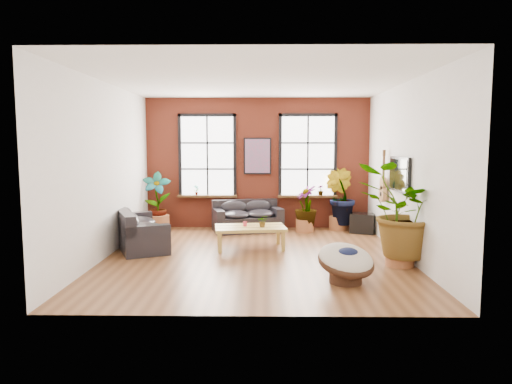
# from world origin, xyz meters

# --- Properties ---
(room) EXTENTS (6.04, 6.54, 3.54)m
(room) POSITION_xyz_m (0.00, 0.15, 1.75)
(room) COLOR brown
(room) RESTS_ON ground
(sofa_back) EXTENTS (1.92, 1.29, 0.81)m
(sofa_back) POSITION_xyz_m (-0.26, 2.71, 0.36)
(sofa_back) COLOR black
(sofa_back) RESTS_ON ground
(sofa_left) EXTENTS (1.71, 2.32, 0.85)m
(sofa_left) POSITION_xyz_m (-2.63, 0.79, 0.38)
(sofa_left) COLOR black
(sofa_left) RESTS_ON ground
(coffee_table) EXTENTS (1.61, 1.04, 0.58)m
(coffee_table) POSITION_xyz_m (-0.13, 0.70, 0.43)
(coffee_table) COLOR #B29440
(coffee_table) RESTS_ON ground
(papasan_chair) EXTENTS (1.19, 1.19, 0.69)m
(papasan_chair) POSITION_xyz_m (1.51, -1.76, 0.36)
(papasan_chair) COLOR #3D2315
(papasan_chair) RESTS_ON ground
(poster) EXTENTS (0.74, 0.06, 0.98)m
(poster) POSITION_xyz_m (0.00, 3.18, 1.95)
(poster) COLOR black
(poster) RESTS_ON room
(tv_wall_unit) EXTENTS (0.13, 1.86, 1.20)m
(tv_wall_unit) POSITION_xyz_m (2.93, 0.60, 1.54)
(tv_wall_unit) COLOR black
(tv_wall_unit) RESTS_ON room
(media_box) EXTENTS (0.74, 0.68, 0.50)m
(media_box) POSITION_xyz_m (2.72, 2.50, 0.25)
(media_box) COLOR black
(media_box) RESTS_ON ground
(pot_back_left) EXTENTS (0.67, 0.67, 0.41)m
(pot_back_left) POSITION_xyz_m (-2.60, 2.73, 0.21)
(pot_back_left) COLOR #9A5932
(pot_back_left) RESTS_ON ground
(pot_back_right) EXTENTS (0.65, 0.65, 0.36)m
(pot_back_right) POSITION_xyz_m (2.16, 2.92, 0.18)
(pot_back_right) COLOR #9A5932
(pot_back_right) RESTS_ON ground
(pot_right_wall) EXTENTS (0.64, 0.64, 0.39)m
(pot_right_wall) POSITION_xyz_m (2.71, -0.69, 0.19)
(pot_right_wall) COLOR #9A5932
(pot_right_wall) RESTS_ON ground
(pot_mid) EXTENTS (0.49, 0.49, 0.34)m
(pot_mid) POSITION_xyz_m (1.23, 2.60, 0.17)
(pot_mid) COLOR #9A5932
(pot_mid) RESTS_ON ground
(floor_plant_back_left) EXTENTS (0.79, 0.58, 1.40)m
(floor_plant_back_left) POSITION_xyz_m (-2.63, 2.74, 0.85)
(floor_plant_back_left) COLOR #234B14
(floor_plant_back_left) RESTS_ON ground
(floor_plant_back_right) EXTENTS (1.04, 1.05, 1.49)m
(floor_plant_back_right) POSITION_xyz_m (2.18, 2.92, 0.90)
(floor_plant_back_right) COLOR #234B14
(floor_plant_back_right) RESTS_ON ground
(floor_plant_right_wall) EXTENTS (1.84, 1.68, 1.76)m
(floor_plant_right_wall) POSITION_xyz_m (2.72, -0.72, 1.04)
(floor_plant_right_wall) COLOR #234B14
(floor_plant_right_wall) RESTS_ON ground
(floor_plant_mid) EXTENTS (0.76, 0.76, 1.06)m
(floor_plant_mid) POSITION_xyz_m (1.26, 2.61, 0.67)
(floor_plant_mid) COLOR #234B14
(floor_plant_mid) RESTS_ON ground
(table_plant) EXTENTS (0.24, 0.21, 0.25)m
(table_plant) POSITION_xyz_m (0.15, 0.64, 0.61)
(table_plant) COLOR #234B14
(table_plant) RESTS_ON coffee_table
(sill_plant_left) EXTENTS (0.17, 0.17, 0.27)m
(sill_plant_left) POSITION_xyz_m (-1.65, 3.13, 1.04)
(sill_plant_left) COLOR #234B14
(sill_plant_left) RESTS_ON room
(sill_plant_right) EXTENTS (0.19, 0.19, 0.27)m
(sill_plant_right) POSITION_xyz_m (1.70, 3.13, 1.04)
(sill_plant_right) COLOR #234B14
(sill_plant_right) RESTS_ON room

